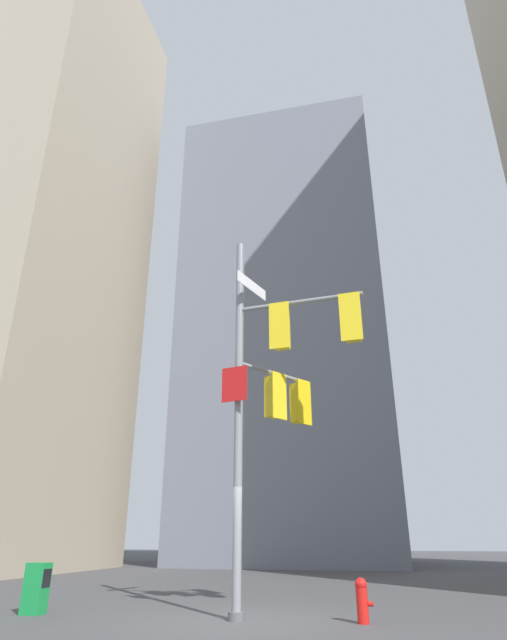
% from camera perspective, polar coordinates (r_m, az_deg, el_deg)
% --- Properties ---
extents(ground, '(120.00, 120.00, 0.00)m').
position_cam_1_polar(ground, '(11.73, -1.91, -30.11)').
color(ground, '#474749').
extents(building_tower_left, '(12.17, 12.17, 38.72)m').
position_cam_1_polar(building_tower_left, '(35.70, -24.46, 9.55)').
color(building_tower_left, tan).
rests_on(building_tower_left, ground).
extents(building_mid_block, '(12.99, 12.99, 29.93)m').
position_cam_1_polar(building_mid_block, '(37.68, 4.17, -1.75)').
color(building_mid_block, slate).
rests_on(building_mid_block, ground).
extents(signal_pole_assembly, '(3.34, 2.75, 8.48)m').
position_cam_1_polar(signal_pole_assembly, '(12.29, 2.81, -6.37)').
color(signal_pole_assembly, gray).
rests_on(signal_pole_assembly, ground).
extents(fire_hydrant, '(0.33, 0.23, 0.79)m').
position_cam_1_polar(fire_hydrant, '(11.48, 11.83, -27.79)').
color(fire_hydrant, red).
rests_on(fire_hydrant, ground).
extents(newspaper_box, '(0.45, 0.36, 1.00)m').
position_cam_1_polar(newspaper_box, '(13.39, -22.73, -25.50)').
color(newspaper_box, '#198C3F').
rests_on(newspaper_box, ground).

